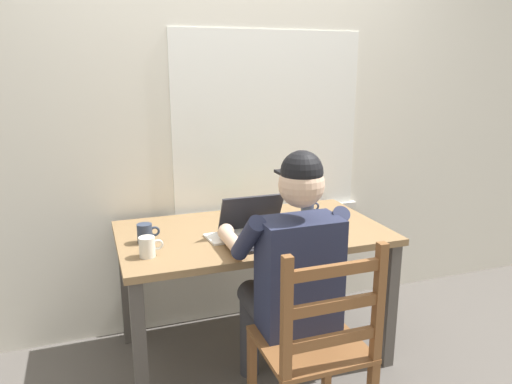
# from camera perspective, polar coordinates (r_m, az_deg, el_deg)

# --- Properties ---
(ground_plane) EXTENTS (8.00, 8.00, 0.00)m
(ground_plane) POSITION_cam_1_polar(r_m,az_deg,el_deg) (2.91, -0.41, -18.26)
(ground_plane) COLOR #56514C
(back_wall) EXTENTS (6.00, 0.08, 2.60)m
(back_wall) POSITION_cam_1_polar(r_m,az_deg,el_deg) (2.92, -3.47, 8.98)
(back_wall) COLOR silver
(back_wall) RESTS_ON ground
(desk) EXTENTS (1.40, 0.80, 0.74)m
(desk) POSITION_cam_1_polar(r_m,az_deg,el_deg) (2.62, -0.44, -6.37)
(desk) COLOR olive
(desk) RESTS_ON ground
(seated_person) EXTENTS (0.50, 0.60, 1.26)m
(seated_person) POSITION_cam_1_polar(r_m,az_deg,el_deg) (2.20, 3.93, -9.25)
(seated_person) COLOR #232842
(seated_person) RESTS_ON ground
(wooden_chair) EXTENTS (0.42, 0.42, 0.95)m
(wooden_chair) POSITION_cam_1_polar(r_m,az_deg,el_deg) (2.08, 7.03, -17.86)
(wooden_chair) COLOR brown
(wooden_chair) RESTS_ON ground
(laptop) EXTENTS (0.33, 0.34, 0.21)m
(laptop) POSITION_cam_1_polar(r_m,az_deg,el_deg) (2.43, 0.20, -4.48)
(laptop) COLOR #232328
(laptop) RESTS_ON desk
(computer_mouse) EXTENTS (0.06, 0.10, 0.03)m
(computer_mouse) POSITION_cam_1_polar(r_m,az_deg,el_deg) (2.50, 6.74, -4.87)
(computer_mouse) COLOR #232328
(computer_mouse) RESTS_ON desk
(coffee_mug_white) EXTENTS (0.11, 0.07, 0.09)m
(coffee_mug_white) POSITION_cam_1_polar(r_m,az_deg,el_deg) (2.28, -12.62, -6.31)
(coffee_mug_white) COLOR silver
(coffee_mug_white) RESTS_ON desk
(coffee_mug_dark) EXTENTS (0.11, 0.07, 0.10)m
(coffee_mug_dark) POSITION_cam_1_polar(r_m,az_deg,el_deg) (2.45, -12.88, -4.75)
(coffee_mug_dark) COLOR #2D384C
(coffee_mug_dark) RESTS_ON desk
(coffee_mug_spare) EXTENTS (0.11, 0.08, 0.10)m
(coffee_mug_spare) POSITION_cam_1_polar(r_m,az_deg,el_deg) (2.82, 6.11, -1.90)
(coffee_mug_spare) COLOR #2D384C
(coffee_mug_spare) RESTS_ON desk
(book_stack_main) EXTENTS (0.21, 0.17, 0.08)m
(book_stack_main) POSITION_cam_1_polar(r_m,az_deg,el_deg) (2.75, -0.21, -2.34)
(book_stack_main) COLOR white
(book_stack_main) RESTS_ON desk
(paper_pile_near_laptop) EXTENTS (0.25, 0.19, 0.01)m
(paper_pile_near_laptop) POSITION_cam_1_polar(r_m,az_deg,el_deg) (2.48, -3.05, -5.24)
(paper_pile_near_laptop) COLOR white
(paper_pile_near_laptop) RESTS_ON desk
(paper_pile_back_corner) EXTENTS (0.25, 0.23, 0.01)m
(paper_pile_back_corner) POSITION_cam_1_polar(r_m,az_deg,el_deg) (2.38, 2.39, -6.05)
(paper_pile_back_corner) COLOR silver
(paper_pile_back_corner) RESTS_ON desk
(landscape_photo_print) EXTENTS (0.15, 0.12, 0.00)m
(landscape_photo_print) POSITION_cam_1_polar(r_m,az_deg,el_deg) (2.79, 9.15, -3.20)
(landscape_photo_print) COLOR #7A4293
(landscape_photo_print) RESTS_ON desk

